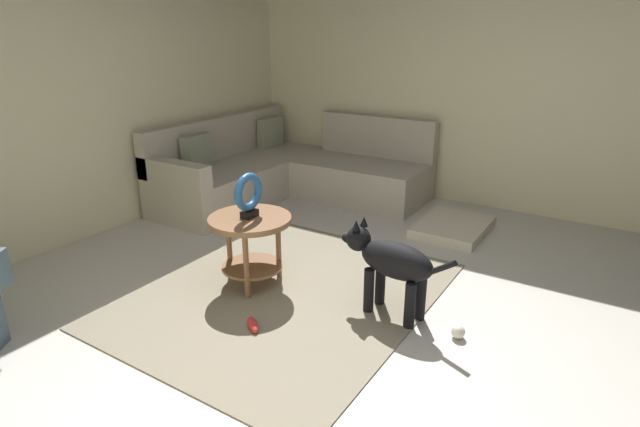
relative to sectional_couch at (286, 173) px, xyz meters
name	(u,v)px	position (x,y,z in m)	size (l,w,h in m)	color
ground_plane	(362,340)	(-1.99, -2.02, -0.34)	(6.00, 6.00, 0.10)	beige
wall_back	(53,87)	(-1.99, 0.92, 1.06)	(6.00, 0.12, 2.70)	beige
wall_right	(504,77)	(0.95, -2.02, 1.06)	(0.12, 6.00, 2.70)	beige
area_rug	(286,294)	(-1.84, -1.32, -0.28)	(2.30, 1.90, 0.01)	gray
sectional_couch	(286,173)	(0.00, 0.00, 0.00)	(2.20, 2.25, 0.88)	#B2A899
side_table	(250,233)	(-1.84, -1.02, 0.13)	(0.60, 0.60, 0.54)	brown
torus_sculpture	(249,194)	(-1.84, -1.02, 0.42)	(0.28, 0.08, 0.33)	black
dog_bed_mat	(453,227)	(-0.01, -1.94, -0.24)	(0.80, 0.60, 0.09)	beige
dog	(390,262)	(-1.68, -2.05, 0.09)	(0.28, 0.85, 0.63)	black
dog_toy_ball	(458,332)	(-1.71, -2.55, -0.25)	(0.09, 0.09, 0.09)	silver
dog_toy_bone	(253,325)	(-2.31, -1.41, -0.26)	(0.18, 0.06, 0.06)	red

